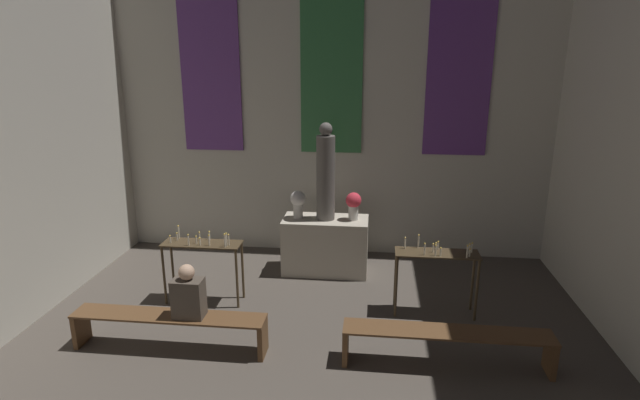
{
  "coord_description": "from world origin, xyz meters",
  "views": [
    {
      "loc": [
        0.77,
        1.82,
        3.42
      ],
      "look_at": [
        0.0,
        8.64,
        1.46
      ],
      "focal_mm": 28.0,
      "sensor_mm": 36.0,
      "label": 1
    }
  ],
  "objects_px": {
    "pew_back_right": "(447,340)",
    "flower_vase_left": "(298,202)",
    "candle_rack_right": "(437,263)",
    "statue": "(326,175)",
    "candle_rack_left": "(203,253)",
    "person_seated": "(188,295)",
    "altar": "(325,245)",
    "pew_back_left": "(169,323)",
    "flower_vase_right": "(353,204)"
  },
  "relations": [
    {
      "from": "statue",
      "to": "flower_vase_right",
      "type": "height_order",
      "value": "statue"
    },
    {
      "from": "altar",
      "to": "pew_back_right",
      "type": "xyz_separation_m",
      "value": [
        1.64,
        -2.51,
        -0.11
      ]
    },
    {
      "from": "flower_vase_right",
      "to": "person_seated",
      "type": "bearing_deg",
      "value": -125.92
    },
    {
      "from": "statue",
      "to": "flower_vase_left",
      "type": "height_order",
      "value": "statue"
    },
    {
      "from": "flower_vase_left",
      "to": "person_seated",
      "type": "relative_size",
      "value": 0.68
    },
    {
      "from": "altar",
      "to": "flower_vase_left",
      "type": "height_order",
      "value": "flower_vase_left"
    },
    {
      "from": "statue",
      "to": "candle_rack_left",
      "type": "distance_m",
      "value": 2.24
    },
    {
      "from": "altar",
      "to": "statue",
      "type": "xyz_separation_m",
      "value": [
        0.0,
        0.0,
        1.18
      ]
    },
    {
      "from": "pew_back_left",
      "to": "pew_back_right",
      "type": "height_order",
      "value": "same"
    },
    {
      "from": "pew_back_right",
      "to": "statue",
      "type": "bearing_deg",
      "value": 123.14
    },
    {
      "from": "flower_vase_left",
      "to": "altar",
      "type": "bearing_deg",
      "value": 0.0
    },
    {
      "from": "flower_vase_left",
      "to": "flower_vase_right",
      "type": "height_order",
      "value": "same"
    },
    {
      "from": "flower_vase_left",
      "to": "pew_back_left",
      "type": "bearing_deg",
      "value": -115.38
    },
    {
      "from": "candle_rack_right",
      "to": "person_seated",
      "type": "xyz_separation_m",
      "value": [
        -3.01,
        -1.26,
        -0.0
      ]
    },
    {
      "from": "candle_rack_right",
      "to": "person_seated",
      "type": "distance_m",
      "value": 3.26
    },
    {
      "from": "pew_back_right",
      "to": "candle_rack_right",
      "type": "bearing_deg",
      "value": 89.9
    },
    {
      "from": "candle_rack_left",
      "to": "candle_rack_right",
      "type": "height_order",
      "value": "candle_rack_left"
    },
    {
      "from": "candle_rack_left",
      "to": "pew_back_left",
      "type": "xyz_separation_m",
      "value": [
        -0.0,
        -1.26,
        -0.4
      ]
    },
    {
      "from": "flower_vase_left",
      "to": "candle_rack_right",
      "type": "bearing_deg",
      "value": -30.78
    },
    {
      "from": "pew_back_left",
      "to": "person_seated",
      "type": "distance_m",
      "value": 0.48
    },
    {
      "from": "person_seated",
      "to": "statue",
      "type": "bearing_deg",
      "value": 61.36
    },
    {
      "from": "altar",
      "to": "flower_vase_left",
      "type": "relative_size",
      "value": 3.05
    },
    {
      "from": "statue",
      "to": "pew_back_left",
      "type": "relative_size",
      "value": 0.66
    },
    {
      "from": "altar",
      "to": "pew_back_left",
      "type": "relative_size",
      "value": 0.59
    },
    {
      "from": "statue",
      "to": "pew_back_right",
      "type": "distance_m",
      "value": 3.26
    },
    {
      "from": "person_seated",
      "to": "altar",
      "type": "bearing_deg",
      "value": 61.36
    },
    {
      "from": "flower_vase_right",
      "to": "person_seated",
      "type": "height_order",
      "value": "flower_vase_right"
    },
    {
      "from": "altar",
      "to": "pew_back_right",
      "type": "relative_size",
      "value": 0.59
    },
    {
      "from": "candle_rack_right",
      "to": "person_seated",
      "type": "bearing_deg",
      "value": -157.2
    },
    {
      "from": "candle_rack_right",
      "to": "pew_back_left",
      "type": "relative_size",
      "value": 0.48
    },
    {
      "from": "candle_rack_right",
      "to": "pew_back_right",
      "type": "distance_m",
      "value": 1.32
    },
    {
      "from": "pew_back_right",
      "to": "altar",
      "type": "bearing_deg",
      "value": 123.14
    },
    {
      "from": "flower_vase_right",
      "to": "altar",
      "type": "bearing_deg",
      "value": 180.0
    },
    {
      "from": "candle_rack_left",
      "to": "person_seated",
      "type": "bearing_deg",
      "value": -78.1
    },
    {
      "from": "flower_vase_right",
      "to": "pew_back_right",
      "type": "bearing_deg",
      "value": -64.62
    },
    {
      "from": "flower_vase_left",
      "to": "pew_back_right",
      "type": "bearing_deg",
      "value": -50.26
    },
    {
      "from": "altar",
      "to": "person_seated",
      "type": "distance_m",
      "value": 2.87
    },
    {
      "from": "candle_rack_left",
      "to": "person_seated",
      "type": "distance_m",
      "value": 1.29
    },
    {
      "from": "candle_rack_left",
      "to": "pew_back_left",
      "type": "bearing_deg",
      "value": -90.07
    },
    {
      "from": "pew_back_right",
      "to": "flower_vase_left",
      "type": "bearing_deg",
      "value": 129.74
    },
    {
      "from": "altar",
      "to": "flower_vase_left",
      "type": "distance_m",
      "value": 0.85
    },
    {
      "from": "flower_vase_left",
      "to": "candle_rack_right",
      "type": "distance_m",
      "value": 2.47
    },
    {
      "from": "candle_rack_left",
      "to": "candle_rack_right",
      "type": "bearing_deg",
      "value": 0.02
    },
    {
      "from": "flower_vase_right",
      "to": "pew_back_left",
      "type": "xyz_separation_m",
      "value": [
        -2.08,
        -2.51,
        -0.84
      ]
    },
    {
      "from": "statue",
      "to": "pew_back_left",
      "type": "xyz_separation_m",
      "value": [
        -1.64,
        -2.51,
        -1.3
      ]
    },
    {
      "from": "altar",
      "to": "candle_rack_right",
      "type": "distance_m",
      "value": 2.08
    },
    {
      "from": "pew_back_right",
      "to": "candle_rack_left",
      "type": "bearing_deg",
      "value": 158.89
    },
    {
      "from": "flower_vase_right",
      "to": "pew_back_left",
      "type": "bearing_deg",
      "value": -129.74
    },
    {
      "from": "statue",
      "to": "pew_back_right",
      "type": "xyz_separation_m",
      "value": [
        1.64,
        -2.51,
        -1.3
      ]
    },
    {
      "from": "flower_vase_right",
      "to": "candle_rack_right",
      "type": "xyz_separation_m",
      "value": [
        1.19,
        -1.24,
        -0.44
      ]
    }
  ]
}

